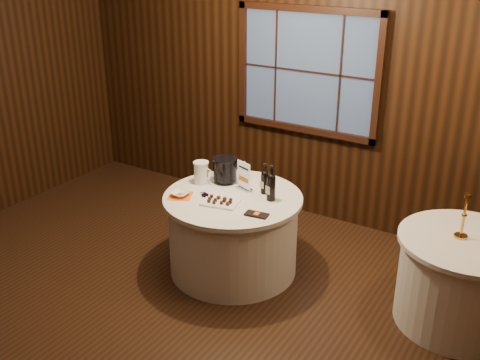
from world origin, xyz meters
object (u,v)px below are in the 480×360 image
Objects in this scene: grape_bunch at (207,194)px; glass_pitcher at (201,172)px; main_table at (233,233)px; chocolate_box at (257,215)px; sign_stand at (244,180)px; port_bottle_right at (271,185)px; ice_bucket at (225,169)px; side_table at (461,281)px; chocolate_plate at (220,202)px; port_bottle_left at (265,181)px; cracker_bowl at (180,194)px; brass_candlestick at (463,222)px.

glass_pitcher reaches higher than grape_bunch.
chocolate_box is (0.38, -0.22, 0.39)m from main_table.
sign_stand is (0.01, 0.18, 0.48)m from main_table.
port_bottle_right is 1.35× the size of ice_bucket.
chocolate_box is (0.37, -0.40, -0.09)m from sign_stand.
side_table is 3.25× the size of port_bottle_right.
ice_bucket is 0.70× the size of chocolate_plate.
port_bottle_right reaches higher than chocolate_plate.
port_bottle_left is 1.92× the size of grape_bunch.
grape_bunch is 0.70× the size of glass_pitcher.
port_bottle_right is 2.04× the size of cracker_bowl.
grape_bunch is at bearing -168.58° from brass_candlestick.
main_table is at bearing 31.73° from cracker_bowl.
brass_candlestick is at bearing 21.70° from port_bottle_left.
port_bottle_left is 1.35× the size of glass_pitcher.
main_table is at bearing 86.75° from chocolate_plate.
port_bottle_right is at bearing -2.47° from glass_pitcher.
cracker_bowl is at bearing -115.39° from sign_stand.
chocolate_box is (0.39, -0.03, -0.01)m from chocolate_plate.
chocolate_plate is (-0.22, -0.40, -0.11)m from port_bottle_left.
cracker_bowl is at bearing -171.62° from chocolate_plate.
side_table is 2.11m from chocolate_plate.
glass_pitcher is at bearing 144.61° from chocolate_plate.
chocolate_box is at bearing 2.33° from cracker_bowl.
cracker_bowl is (-0.40, -0.06, 0.01)m from chocolate_plate.
grape_bunch is (-0.22, -0.30, -0.08)m from sign_stand.
side_table is 3.74× the size of sign_stand.
port_bottle_right is 0.83m from cracker_bowl.
ice_bucket is (-0.25, 0.06, 0.03)m from sign_stand.
ice_bucket is 0.53m from cracker_bowl.
sign_stand is 1.46× the size of chocolate_box.
sign_stand reaches higher than chocolate_box.
brass_candlestick reaches higher than main_table.
brass_candlestick reaches higher than glass_pitcher.
grape_bunch is (-0.53, -0.24, -0.13)m from port_bottle_right.
chocolate_plate is (-0.34, -0.31, -0.13)m from port_bottle_right.
main_table is 0.59m from chocolate_box.
cracker_bowl is at bearing -92.37° from glass_pitcher.
cracker_bowl reaches higher than grape_bunch.
cracker_bowl is at bearing -132.99° from port_bottle_right.
side_table is at bearing 21.44° from port_bottle_left.
port_bottle_left is 0.55m from grape_bunch.
port_bottle_right reaches higher than sign_stand.
side_table is 2.90× the size of brass_candlestick.
glass_pitcher is (-0.42, 0.10, 0.49)m from main_table.
port_bottle_left is at bearing -176.88° from brass_candlestick.
ice_bucket reaches higher than grape_bunch.
glass_pitcher is at bearing -157.88° from port_bottle_right.
port_bottle_left is at bearing 61.20° from chocolate_plate.
chocolate_box is (0.17, -0.43, -0.12)m from port_bottle_left.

